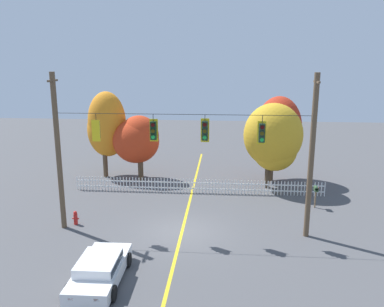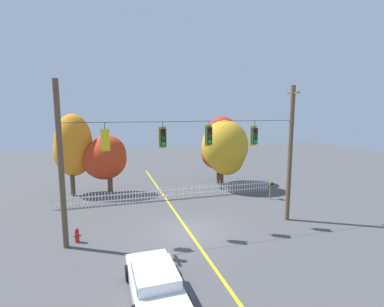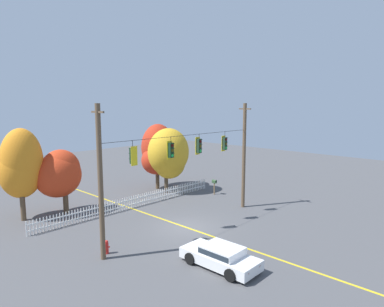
# 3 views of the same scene
# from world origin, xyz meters

# --- Properties ---
(ground) EXTENTS (80.00, 80.00, 0.00)m
(ground) POSITION_xyz_m (0.00, 0.00, 0.00)
(ground) COLOR #4C4C4F
(lane_centerline_stripe) EXTENTS (0.16, 36.00, 0.01)m
(lane_centerline_stripe) POSITION_xyz_m (0.00, 0.00, 0.00)
(lane_centerline_stripe) COLOR gold
(lane_centerline_stripe) RESTS_ON ground
(signal_support_span) EXTENTS (13.42, 1.10, 8.46)m
(signal_support_span) POSITION_xyz_m (0.00, 0.00, 4.30)
(signal_support_span) COLOR brown
(signal_support_span) RESTS_ON ground
(traffic_signal_eastbound_side) EXTENTS (0.43, 0.38, 1.44)m
(traffic_signal_eastbound_side) POSITION_xyz_m (-4.42, -0.01, 5.49)
(traffic_signal_eastbound_side) COLOR black
(traffic_signal_southbound_primary) EXTENTS (0.43, 0.38, 1.44)m
(traffic_signal_southbound_primary) POSITION_xyz_m (-1.44, 0.01, 5.52)
(traffic_signal_southbound_primary) COLOR black
(traffic_signal_westbound_side) EXTENTS (0.43, 0.38, 1.43)m
(traffic_signal_westbound_side) POSITION_xyz_m (1.19, 0.01, 5.55)
(traffic_signal_westbound_side) COLOR black
(traffic_signal_northbound_secondary) EXTENTS (0.43, 0.38, 1.48)m
(traffic_signal_northbound_secondary) POSITION_xyz_m (4.05, 0.01, 5.47)
(traffic_signal_northbound_secondary) COLOR black
(white_picket_fence) EXTENTS (17.29, 0.06, 1.00)m
(white_picket_fence) POSITION_xyz_m (0.42, 6.38, 0.50)
(white_picket_fence) COLOR white
(white_picket_fence) RESTS_ON ground
(autumn_maple_near_fence) EXTENTS (3.09, 2.87, 6.71)m
(autumn_maple_near_fence) POSITION_xyz_m (-6.93, 10.01, 4.01)
(autumn_maple_near_fence) COLOR brown
(autumn_maple_near_fence) RESTS_ON ground
(autumn_maple_mid) EXTENTS (3.56, 3.02, 4.96)m
(autumn_maple_mid) POSITION_xyz_m (-4.43, 9.37, 3.15)
(autumn_maple_mid) COLOR brown
(autumn_maple_mid) RESTS_ON ground
(autumn_oak_far_east) EXTENTS (4.14, 3.57, 6.14)m
(autumn_oak_far_east) POSITION_xyz_m (5.64, 7.92, 3.58)
(autumn_oak_far_east) COLOR #473828
(autumn_oak_far_east) RESTS_ON ground
(autumn_maple_far_west) EXTENTS (3.86, 3.31, 6.42)m
(autumn_maple_far_west) POSITION_xyz_m (6.09, 10.03, 3.68)
(autumn_maple_far_west) COLOR brown
(autumn_maple_far_west) RESTS_ON ground
(parked_car) EXTENTS (2.00, 4.26, 1.15)m
(parked_car) POSITION_xyz_m (-2.86, -5.24, 0.60)
(parked_car) COLOR white
(parked_car) RESTS_ON ground
(fire_hydrant) EXTENTS (0.38, 0.22, 0.80)m
(fire_hydrant) POSITION_xyz_m (-6.07, 0.44, 0.39)
(fire_hydrant) COLOR red
(fire_hydrant) RESTS_ON ground
(roadside_mailbox) EXTENTS (0.25, 0.44, 1.41)m
(roadside_mailbox) POSITION_xyz_m (7.93, 4.20, 1.15)
(roadside_mailbox) COLOR brown
(roadside_mailbox) RESTS_ON ground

